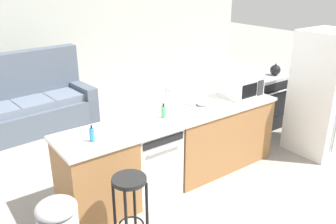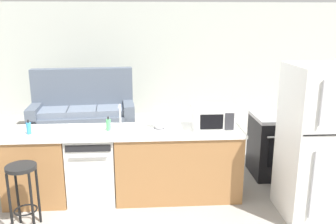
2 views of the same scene
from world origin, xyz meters
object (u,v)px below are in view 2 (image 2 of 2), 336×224
object	(u,v)px
bar_stool	(23,183)
paper_towel_roll	(159,118)
dish_soap_bottle	(29,128)
couch	(84,113)
dishwasher	(93,167)
stove_range	(279,145)
soap_bottle	(108,125)
kettle	(297,112)
refrigerator	(317,143)
microwave	(213,118)

from	to	relation	value
bar_stool	paper_towel_roll	bearing A→B (deg)	25.38
dish_soap_bottle	couch	xyz separation A→B (m)	(0.14, 2.86, -0.58)
bar_stool	dishwasher	bearing A→B (deg)	45.39
paper_towel_roll	bar_stool	bearing A→B (deg)	-154.62
stove_range	paper_towel_roll	xyz separation A→B (m)	(-1.76, -0.50, 0.59)
soap_bottle	kettle	xyz separation A→B (m)	(2.55, 0.42, 0.01)
bar_stool	couch	world-z (taller)	couch
paper_towel_roll	bar_stool	world-z (taller)	paper_towel_roll
dishwasher	soap_bottle	size ratio (longest dim) A/B	4.77
bar_stool	couch	distance (m)	3.44
refrigerator	microwave	distance (m)	1.23
refrigerator	microwave	world-z (taller)	refrigerator
stove_range	bar_stool	distance (m)	3.46
soap_bottle	microwave	bearing A→B (deg)	-0.33
dishwasher	stove_range	world-z (taller)	stove_range
paper_towel_roll	dish_soap_bottle	world-z (taller)	paper_towel_roll
microwave	paper_towel_roll	world-z (taller)	paper_towel_roll
dishwasher	kettle	bearing A→B (deg)	8.68
stove_range	paper_towel_roll	size ratio (longest dim) A/B	3.19
stove_range	kettle	bearing A→B (deg)	-36.68
refrigerator	soap_bottle	distance (m)	2.45
soap_bottle	kettle	world-z (taller)	kettle
soap_bottle	dish_soap_bottle	distance (m)	0.94
kettle	stove_range	bearing A→B (deg)	143.32
stove_range	couch	xyz separation A→B (m)	(-3.17, 2.23, -0.06)
stove_range	microwave	distance (m)	1.36
stove_range	refrigerator	distance (m)	1.18
dishwasher	paper_towel_roll	xyz separation A→B (m)	(0.84, 0.05, 0.62)
dish_soap_bottle	dishwasher	bearing A→B (deg)	5.99
refrigerator	soap_bottle	size ratio (longest dim) A/B	10.00
dishwasher	couch	distance (m)	2.84
couch	kettle	bearing A→B (deg)	-35.21
soap_bottle	couch	xyz separation A→B (m)	(-0.79, 2.78, -0.58)
dish_soap_bottle	kettle	distance (m)	3.52
stove_range	bar_stool	xyz separation A→B (m)	(-3.25, -1.20, 0.08)
paper_towel_roll	kettle	distance (m)	1.96
refrigerator	couch	world-z (taller)	refrigerator
stove_range	refrigerator	bearing A→B (deg)	-90.01
dishwasher	microwave	size ratio (longest dim) A/B	1.68
kettle	couch	xyz separation A→B (m)	(-3.34, 2.36, -0.59)
refrigerator	bar_stool	bearing A→B (deg)	-178.14
dish_soap_bottle	refrigerator	bearing A→B (deg)	-8.13
microwave	paper_towel_roll	distance (m)	0.67
stove_range	couch	distance (m)	3.88
dish_soap_bottle	paper_towel_roll	bearing A→B (deg)	4.60
stove_range	soap_bottle	world-z (taller)	soap_bottle
refrigerator	couch	size ratio (longest dim) A/B	0.85
paper_towel_roll	kettle	bearing A→B (deg)	10.94
stove_range	couch	size ratio (longest dim) A/B	0.44
paper_towel_roll	stove_range	bearing A→B (deg)	15.82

